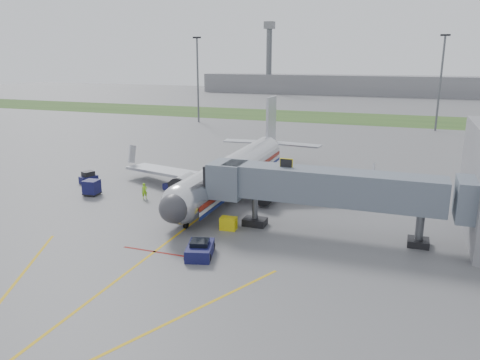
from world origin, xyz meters
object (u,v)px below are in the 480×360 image
(pushback_tug, at_px, (200,250))
(ramp_worker, at_px, (145,191))
(belt_loader, at_px, (175,185))
(baggage_tug, at_px, (89,178))
(airliner, at_px, (234,170))

(pushback_tug, height_order, ramp_worker, ramp_worker)
(belt_loader, xyz_separation_m, ramp_worker, (-1.23, -5.25, 0.48))
(baggage_tug, distance_m, belt_loader, 11.85)
(pushback_tug, relative_size, ramp_worker, 2.01)
(belt_loader, bearing_deg, pushback_tug, -57.03)
(airliner, relative_size, baggage_tug, 14.22)
(pushback_tug, distance_m, baggage_tug, 28.19)
(airliner, xyz_separation_m, baggage_tug, (-19.21, -2.74, -1.95))
(airliner, relative_size, pushback_tug, 9.59)
(airliner, distance_m, belt_loader, 7.88)
(pushback_tug, xyz_separation_m, baggage_tug, (-23.21, 16.01, 0.12))
(baggage_tug, xyz_separation_m, ramp_worker, (10.49, -3.54, 0.23))
(baggage_tug, height_order, ramp_worker, ramp_worker)
(airliner, bearing_deg, pushback_tug, -77.97)
(airliner, distance_m, baggage_tug, 19.51)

